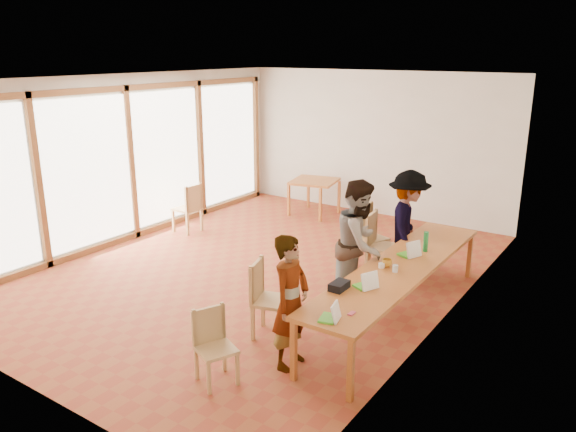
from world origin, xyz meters
TOP-DOWN VIEW (x-y plane):
  - ground at (0.00, 0.00)m, footprint 8.00×8.00m
  - wall_back at (0.00, 4.00)m, footprint 6.00×0.10m
  - wall_front at (0.00, -4.00)m, footprint 6.00×0.10m
  - wall_right at (3.00, 0.00)m, footprint 0.10×8.00m
  - window_wall at (-2.96, 0.00)m, footprint 0.10×8.00m
  - ceiling at (0.00, 0.00)m, footprint 6.00×8.00m
  - communal_table at (2.50, -0.38)m, footprint 0.80×4.00m
  - side_table at (-0.97, 3.17)m, footprint 0.90×0.90m
  - chair_near at (1.43, -2.78)m, footprint 0.50×0.50m
  - chair_mid at (1.30, -1.68)m, footprint 0.56×0.56m
  - chair_far at (1.27, 1.10)m, footprint 0.62×0.62m
  - chair_empty at (1.62, 0.82)m, footprint 0.53×0.53m
  - chair_spare at (-2.28, 0.79)m, footprint 0.45×0.45m
  - person_near at (1.96, -2.08)m, footprint 0.40×0.58m
  - person_mid at (1.87, -0.29)m, footprint 0.80×0.96m
  - person_far at (2.02, 1.01)m, footprint 0.97×1.24m
  - laptop_near at (2.53, -2.17)m, footprint 0.24×0.26m
  - laptop_mid at (2.47, -1.25)m, footprint 0.29×0.30m
  - laptop_far at (2.48, 0.02)m, footprint 0.30×0.32m
  - yellow_mug at (2.37, -0.50)m, footprint 0.15×0.15m
  - green_bottle at (2.57, 0.31)m, footprint 0.07×0.07m
  - clear_glass at (2.54, -0.61)m, footprint 0.07×0.07m
  - condiment_cup at (2.33, -0.58)m, footprint 0.08×0.08m
  - pink_phone at (2.63, -1.94)m, footprint 0.05×0.10m
  - black_pouch at (2.22, -1.47)m, footprint 0.16×0.26m

SIDE VIEW (x-z plane):
  - ground at x=0.00m, z-range 0.00..0.00m
  - chair_near at x=1.43m, z-range 0.28..0.71m
  - chair_spare at x=-2.28m, z-range 0.33..0.83m
  - chair_mid at x=1.30m, z-range 0.33..0.84m
  - chair_empty at x=1.62m, z-range 0.35..0.89m
  - chair_far at x=1.27m, z-range 0.36..0.90m
  - side_table at x=-0.97m, z-range 0.29..1.04m
  - communal_table at x=2.50m, z-range 0.33..1.08m
  - pink_phone at x=2.63m, z-range 0.75..0.76m
  - person_near at x=1.96m, z-range 0.00..1.53m
  - condiment_cup at x=2.33m, z-range 0.75..0.81m
  - clear_glass at x=2.54m, z-range 0.75..0.84m
  - black_pouch at x=2.22m, z-range 0.75..0.84m
  - yellow_mug at x=2.37m, z-range 0.75..0.85m
  - laptop_near at x=2.53m, z-range 0.71..0.90m
  - laptop_mid at x=2.47m, z-range 0.70..0.91m
  - laptop_far at x=2.48m, z-range 0.70..0.92m
  - person_far at x=2.02m, z-range 0.00..1.69m
  - person_mid at x=1.87m, z-range 0.00..1.78m
  - green_bottle at x=2.57m, z-range 0.75..1.03m
  - wall_back at x=0.00m, z-range 0.00..3.00m
  - wall_front at x=0.00m, z-range 0.00..3.00m
  - wall_right at x=3.00m, z-range 0.00..3.00m
  - window_wall at x=-2.96m, z-range 0.00..3.00m
  - ceiling at x=0.00m, z-range 3.00..3.04m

